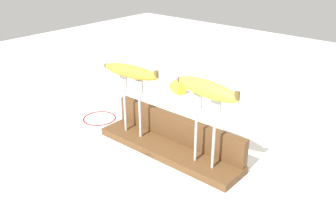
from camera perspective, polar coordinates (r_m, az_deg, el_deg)
ground_plane at (r=1.00m, az=0.00°, el=-6.24°), size 3.00×3.00×0.00m
wooden_board at (r=1.00m, az=0.00°, el=-5.74°), size 0.43×0.10×0.02m
board_backstop at (r=1.00m, az=1.48°, el=-2.55°), size 0.42×0.02×0.07m
fork_stand_left at (r=1.02m, az=-5.58°, el=1.77°), size 0.09×0.01×0.17m
fork_stand_right at (r=0.87m, az=5.75°, el=-2.02°), size 0.08×0.01×0.18m
banana_raised_left at (r=0.99m, az=-5.79°, el=6.23°), size 0.18×0.06×0.04m
banana_raised_right at (r=0.83m, az=6.02°, el=3.56°), size 0.18×0.06×0.04m
fork_fallen_near at (r=0.86m, az=18.15°, el=-13.34°), size 0.03×0.20×0.01m
fork_fallen_far at (r=0.94m, az=-6.27°, el=-8.42°), size 0.03×0.19×0.01m
banana_chunk_near at (r=1.38m, az=1.52°, el=3.78°), size 0.06×0.06×0.04m
wire_coil at (r=1.21m, az=-10.50°, el=-0.89°), size 0.11×0.11×0.00m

